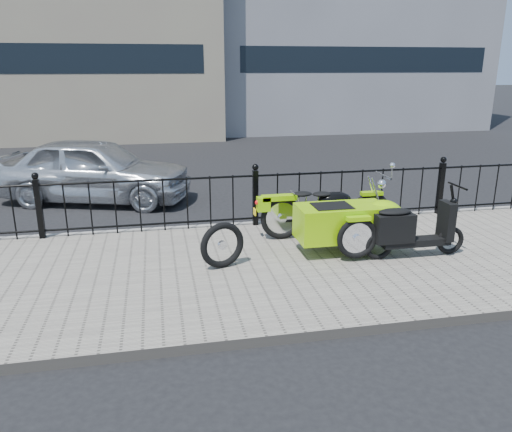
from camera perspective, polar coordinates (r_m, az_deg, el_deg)
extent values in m
plane|color=black|center=(7.56, 1.88, -4.82)|extent=(120.00, 120.00, 0.00)
cube|color=slate|center=(7.08, 2.81, -5.83)|extent=(30.00, 3.80, 0.12)
cube|color=gray|center=(8.86, -0.25, -1.08)|extent=(30.00, 0.10, 0.12)
cylinder|color=black|center=(8.48, -0.07, 4.62)|extent=(14.00, 0.04, 0.04)
cylinder|color=black|center=(8.68, -0.07, -0.23)|extent=(14.00, 0.04, 0.04)
cube|color=black|center=(8.62, -23.52, 0.72)|extent=(0.09, 0.09, 0.96)
sphere|color=black|center=(8.50, -23.95, 4.22)|extent=(0.11, 0.11, 0.11)
cube|color=black|center=(8.58, -0.07, 2.07)|extent=(0.09, 0.09, 0.96)
sphere|color=black|center=(8.45, -0.07, 5.61)|extent=(0.11, 0.11, 0.11)
cube|color=black|center=(9.86, 20.32, 2.97)|extent=(0.09, 0.09, 0.96)
sphere|color=black|center=(9.76, 20.64, 6.05)|extent=(0.11, 0.11, 0.11)
cube|color=black|center=(19.35, -25.53, 15.93)|extent=(12.50, 0.06, 1.00)
cube|color=black|center=(21.65, 12.63, 17.04)|extent=(10.50, 0.06, 1.00)
torus|color=black|center=(8.40, 12.93, 0.35)|extent=(0.69, 0.09, 0.69)
torus|color=black|center=(7.91, 2.97, -0.25)|extent=(0.69, 0.09, 0.69)
torus|color=black|center=(7.13, 11.49, -2.51)|extent=(0.60, 0.08, 0.60)
cube|color=gray|center=(8.12, 8.11, 0.20)|extent=(0.34, 0.22, 0.24)
cylinder|color=black|center=(8.14, 8.09, -0.27)|extent=(1.40, 0.04, 0.04)
ellipsoid|color=black|center=(8.09, 8.98, 1.87)|extent=(0.54, 0.29, 0.26)
cylinder|color=silver|center=(8.32, 14.35, 4.52)|extent=(0.03, 0.56, 0.03)
cylinder|color=silver|center=(8.34, 13.45, 2.42)|extent=(0.25, 0.04, 0.59)
sphere|color=silver|center=(8.35, 14.15, 3.58)|extent=(0.15, 0.15, 0.15)
cube|color=#8ED704|center=(8.31, 13.08, 2.54)|extent=(0.36, 0.12, 0.06)
cube|color=#8ED704|center=(7.81, 2.65, 2.12)|extent=(0.55, 0.16, 0.08)
ellipsoid|color=black|center=(8.00, 7.53, 2.49)|extent=(0.31, 0.22, 0.08)
ellipsoid|color=black|center=(7.90, 5.33, 2.53)|extent=(0.31, 0.22, 0.08)
sphere|color=red|center=(7.75, 0.13, 1.56)|extent=(0.07, 0.07, 0.07)
cube|color=yellow|center=(7.89, -0.16, 0.48)|extent=(0.02, 0.14, 0.10)
cube|color=#8ED704|center=(7.40, 9.68, -0.68)|extent=(1.30, 0.62, 0.50)
ellipsoid|color=#8ED704|center=(7.65, 14.25, -0.20)|extent=(0.65, 0.60, 0.54)
cube|color=black|center=(7.28, 8.67, 0.97)|extent=(0.55, 0.43, 0.06)
cube|color=#8ED704|center=(7.04, 11.63, -0.29)|extent=(0.34, 0.11, 0.06)
torus|color=black|center=(7.86, 21.33, -2.58)|extent=(0.42, 0.07, 0.42)
torus|color=black|center=(7.32, 13.85, -3.28)|extent=(0.42, 0.07, 0.42)
cube|color=black|center=(7.57, 17.73, -2.81)|extent=(1.02, 0.23, 0.10)
cube|color=black|center=(7.33, 15.44, -1.30)|extent=(0.56, 0.27, 0.41)
ellipsoid|color=black|center=(7.26, 15.59, 0.46)|extent=(0.48, 0.24, 0.09)
cube|color=black|center=(7.71, 20.92, -0.52)|extent=(0.12, 0.31, 0.56)
cylinder|color=black|center=(7.67, 21.62, 1.70)|extent=(0.16, 0.04, 0.46)
cylinder|color=black|center=(7.65, 22.04, 3.20)|extent=(0.03, 0.45, 0.03)
torus|color=black|center=(6.80, -3.87, -3.34)|extent=(0.64, 0.29, 0.65)
imported|color=silver|center=(11.05, -17.98, 5.05)|extent=(4.31, 2.77, 1.36)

